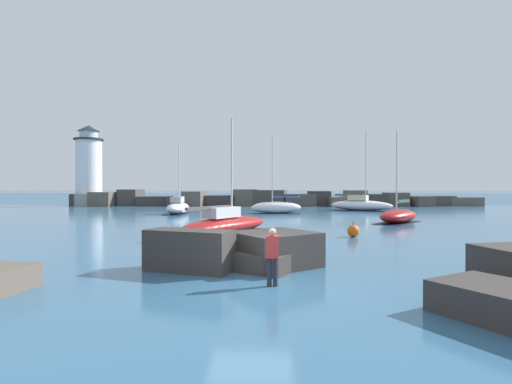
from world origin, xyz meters
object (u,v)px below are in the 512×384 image
Objects in this scene: lighthouse at (89,171)px; person_on_rocks at (272,254)px; mooring_buoy_orange_near at (353,231)px; sailboat_moored_1 at (178,207)px; sailboat_moored_2 at (225,224)px; sailboat_moored_3 at (361,205)px; sailboat_moored_4 at (276,207)px; sailboat_moored_0 at (398,216)px.

lighthouse is 56.63m from person_on_rocks.
lighthouse reaches higher than mooring_buoy_orange_near.
sailboat_moored_1 is 8.73× the size of mooring_buoy_orange_near.
person_on_rocks is (9.82, -31.11, 0.26)m from sailboat_moored_1.
sailboat_moored_2 reaches higher than mooring_buoy_orange_near.
sailboat_moored_2 is 8.95× the size of mooring_buoy_orange_near.
sailboat_moored_4 is at bearing -152.56° from sailboat_moored_3.
sailboat_moored_3 is (0.81, 16.50, 0.15)m from sailboat_moored_0.
sailboat_moored_4 is 20.79m from mooring_buoy_orange_near.
sailboat_moored_1 is (17.94, -18.06, -4.60)m from lighthouse.
lighthouse is 1.58× the size of sailboat_moored_1.
lighthouse is at bearing 143.59° from sailboat_moored_0.
lighthouse is 33.66m from sailboat_moored_4.
person_on_rocks is (-0.82, -32.01, 0.28)m from sailboat_moored_4.
sailboat_moored_2 is 28.28m from sailboat_moored_3.
sailboat_moored_1 is at bearing -45.20° from lighthouse.
sailboat_moored_4 is 9.28× the size of mooring_buoy_orange_near.
sailboat_moored_3 reaches higher than sailboat_moored_1.
person_on_rocks reaches higher than mooring_buoy_orange_near.
sailboat_moored_4 reaches higher than sailboat_moored_0.
sailboat_moored_3 is 26.63m from mooring_buoy_orange_near.
sailboat_moored_0 is at bearing 31.23° from sailboat_moored_2.
sailboat_moored_3 is at bearing 60.18° from sailboat_moored_2.
sailboat_moored_3 reaches higher than sailboat_moored_2.
sailboat_moored_0 is 15.50m from sailboat_moored_2.
sailboat_moored_3 reaches higher than person_on_rocks.
mooring_buoy_orange_near is at bearing 67.30° from person_on_rocks.
sailboat_moored_1 is at bearing 111.22° from sailboat_moored_2.
sailboat_moored_0 is at bearing -48.80° from sailboat_moored_4.
mooring_buoy_orange_near is 12.62m from person_on_rocks.
mooring_buoy_orange_near is at bearing -52.99° from sailboat_moored_1.
person_on_rocks is at bearing -116.61° from sailboat_moored_0.
lighthouse reaches higher than sailboat_moored_2.
sailboat_moored_0 is at bearing -26.55° from sailboat_moored_1.
sailboat_moored_4 is at bearing -30.98° from lighthouse.
person_on_rocks is at bearing -106.80° from sailboat_moored_3.
sailboat_moored_4 is (10.64, 0.90, -0.03)m from sailboat_moored_1.
lighthouse is 49.99m from mooring_buoy_orange_near.
sailboat_moored_3 is at bearing 73.20° from person_on_rocks.
lighthouse is 25.87m from sailboat_moored_1.
lighthouse is at bearing 124.59° from sailboat_moored_2.
sailboat_moored_2 is 7.73m from mooring_buoy_orange_near.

